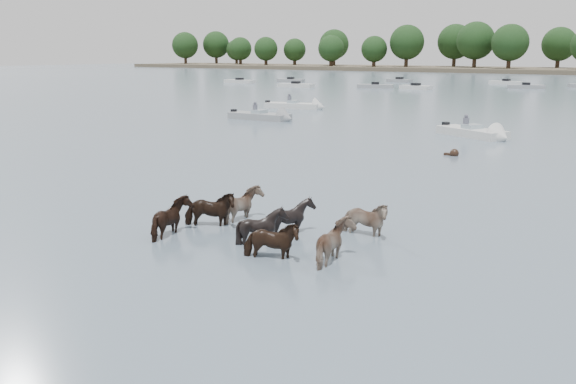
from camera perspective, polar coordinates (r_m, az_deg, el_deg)
The scene contains 8 objects.
ground at distance 18.05m, azimuth -9.38°, elevation -3.16°, with size 400.00×400.00×0.00m, color #4D606F.
shoreline at distance 182.13m, azimuth 7.21°, elevation 11.40°, with size 160.00×30.00×1.00m, color #4C4233.
pony_herd at distance 16.60m, azimuth -2.22°, elevation -3.05°, with size 6.44×4.15×1.30m.
swimming_pony at distance 31.00m, azimuth 15.13°, elevation 3.47°, with size 0.72×0.44×0.44m.
motorboat_a at distance 45.83m, azimuth -1.89°, elevation 6.99°, with size 5.47×1.71×1.92m.
motorboat_b at distance 37.95m, azimuth 17.53°, elevation 5.17°, with size 5.11×3.64×1.92m.
motorboat_f at distance 55.15m, azimuth 1.23°, elevation 7.99°, with size 5.67×2.72×1.92m.
treeline at distance 181.43m, azimuth 7.88°, elevation 13.39°, with size 143.57×23.83×12.58m.
Camera 1 is at (11.96, -12.58, 4.94)m, focal length 38.22 mm.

